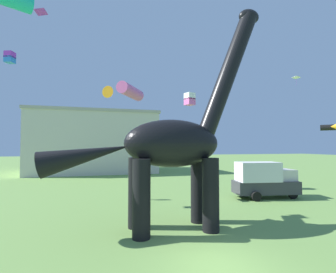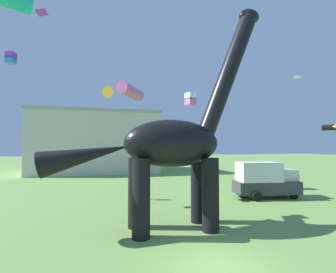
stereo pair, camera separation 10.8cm
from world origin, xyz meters
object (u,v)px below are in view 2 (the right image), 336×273
kite_far_left (126,92)px  kite_apex (42,12)px  kite_high_left (11,58)px  parked_box_truck (265,179)px  person_watching_child (145,187)px  kite_mid_center (190,99)px  dinosaur_sculpture (171,143)px  kite_mid_left (334,127)px  kite_trailing (297,77)px  kite_high_right (153,128)px

kite_far_left → kite_apex: (-5.62, 2.89, 5.89)m
kite_high_left → parked_box_truck: bearing=-7.1°
person_watching_child → kite_mid_center: bearing=28.1°
person_watching_child → dinosaur_sculpture: bearing=-99.0°
kite_apex → kite_mid_left: (27.01, 1.16, -7.40)m
kite_mid_left → kite_trailing: bearing=-175.8°
kite_high_right → kite_trailing: 14.76m
kite_mid_left → kite_high_left: 30.34m
kite_apex → kite_mid_left: bearing=2.5°
kite_mid_left → kite_high_left: (-29.85, 2.08, 5.05)m
dinosaur_sculpture → parked_box_truck: size_ratio=2.25×
parked_box_truck → kite_high_left: kite_high_left is taller
dinosaur_sculpture → parked_box_truck: dinosaur_sculpture is taller
kite_far_left → parked_box_truck: bearing=15.3°
person_watching_child → kite_trailing: (14.39, -1.86, 10.14)m
parked_box_truck → person_watching_child: 10.70m
dinosaur_sculpture → kite_mid_center: dinosaur_sculpture is taller
kite_far_left → kite_mid_center: size_ratio=2.04×
kite_high_right → person_watching_child: bearing=156.2°
parked_box_truck → person_watching_child: bearing=178.2°
dinosaur_sculpture → kite_high_left: size_ratio=15.10×
person_watching_child → kite_far_left: bearing=-121.1°
person_watching_child → kite_trailing: 17.71m
kite_mid_center → kite_trailing: (8.57, -6.30, 1.37)m
kite_high_right → kite_high_left: 12.57m
kite_apex → kite_high_left: size_ratio=1.12×
parked_box_truck → kite_mid_left: size_ratio=2.60×
parked_box_truck → kite_mid_left: bearing=13.2°
person_watching_child → kite_high_right: kite_high_right is taller
kite_high_right → kite_high_left: size_ratio=1.74×
parked_box_truck → kite_trailing: size_ratio=6.85×
kite_trailing → kite_mid_center: bearing=143.7°
kite_far_left → kite_mid_center: bearing=51.1°
kite_far_left → kite_trailing: 17.33m
kite_high_left → kite_trailing: bearing=-5.5°
kite_mid_center → kite_mid_left: 14.97m
kite_high_right → kite_apex: size_ratio=1.55×
dinosaur_sculpture → kite_far_left: size_ratio=4.82×
kite_far_left → kite_trailing: bearing=12.6°
kite_mid_left → kite_trailing: 6.68m
parked_box_truck → kite_mid_center: size_ratio=4.38×
dinosaur_sculpture → kite_mid_center: (5.79, 12.45, 5.09)m
kite_high_left → kite_mid_center: bearing=13.2°
kite_far_left → kite_trailing: (16.63, 3.70, 3.16)m
person_watching_child → kite_mid_center: (5.82, 4.43, 8.77)m
kite_apex → kite_high_left: bearing=131.2°
person_watching_child → kite_high_left: bearing=167.8°
kite_mid_center → kite_trailing: kite_trailing is taller
dinosaur_sculpture → kite_high_right: bearing=112.3°
kite_far_left → kite_mid_left: 21.82m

